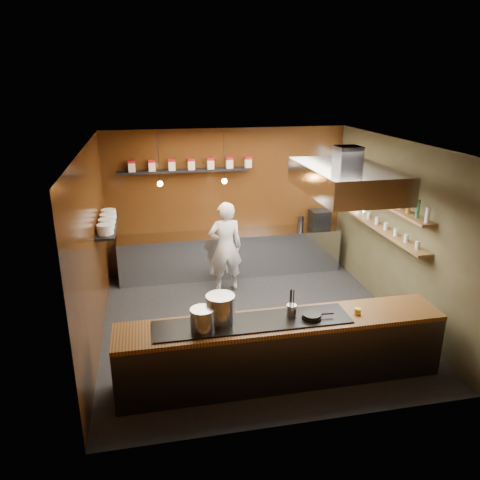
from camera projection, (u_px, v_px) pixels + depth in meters
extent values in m
plane|color=black|center=(254.00, 322.00, 7.97)|extent=(5.00, 5.00, 0.00)
plane|color=#341A09|center=(228.00, 201.00, 9.78)|extent=(5.00, 0.00, 5.00)
plane|color=#341A09|center=(93.00, 250.00, 7.00)|extent=(0.00, 5.00, 5.00)
plane|color=#413D24|center=(398.00, 230.00, 7.94)|extent=(0.00, 5.00, 5.00)
plane|color=silver|center=(256.00, 145.00, 6.98)|extent=(5.00, 5.00, 0.00)
plane|color=white|center=(355.00, 185.00, 9.37)|extent=(0.00, 1.00, 1.00)
cube|color=silver|center=(231.00, 253.00, 9.82)|extent=(4.60, 0.65, 0.90)
cube|color=#38383D|center=(281.00, 352.00, 6.34)|extent=(4.40, 0.70, 0.86)
cube|color=brown|center=(282.00, 322.00, 6.19)|extent=(4.40, 0.72, 0.06)
cube|color=black|center=(253.00, 322.00, 6.10)|extent=(2.60, 0.55, 0.02)
cube|color=black|center=(184.00, 171.00, 9.25)|extent=(2.60, 0.26, 0.04)
cube|color=black|center=(108.00, 227.00, 7.94)|extent=(0.30, 1.40, 0.04)
cube|color=brown|center=(383.00, 202.00, 8.05)|extent=(0.26, 2.80, 0.04)
cube|color=brown|center=(381.00, 228.00, 8.20)|extent=(0.26, 2.80, 0.04)
cube|color=#38383D|center=(348.00, 156.00, 6.90)|extent=(0.35, 0.35, 0.30)
cube|color=silver|center=(346.00, 180.00, 7.02)|extent=(1.20, 2.00, 0.40)
cube|color=white|center=(345.00, 193.00, 7.08)|extent=(1.00, 1.80, 0.02)
cylinder|color=black|center=(159.00, 159.00, 8.43)|extent=(0.01, 0.01, 0.90)
sphere|color=orange|center=(160.00, 184.00, 8.58)|extent=(0.10, 0.10, 0.10)
cylinder|color=black|center=(224.00, 157.00, 8.66)|extent=(0.01, 0.01, 0.90)
sphere|color=orange|center=(224.00, 181.00, 8.81)|extent=(0.10, 0.10, 0.10)
cube|color=beige|center=(132.00, 167.00, 9.03)|extent=(0.13, 0.13, 0.17)
cube|color=maroon|center=(131.00, 162.00, 8.99)|extent=(0.13, 0.13, 0.05)
cube|color=beige|center=(152.00, 167.00, 9.10)|extent=(0.13, 0.13, 0.17)
cube|color=maroon|center=(152.00, 161.00, 9.07)|extent=(0.13, 0.13, 0.05)
cube|color=beige|center=(172.00, 166.00, 9.18)|extent=(0.13, 0.13, 0.17)
cube|color=maroon|center=(172.00, 160.00, 9.14)|extent=(0.13, 0.13, 0.05)
cube|color=beige|center=(191.00, 165.00, 9.25)|extent=(0.13, 0.13, 0.17)
cube|color=maroon|center=(191.00, 160.00, 9.21)|extent=(0.14, 0.13, 0.05)
cube|color=beige|center=(210.00, 165.00, 9.32)|extent=(0.13, 0.13, 0.17)
cube|color=maroon|center=(210.00, 159.00, 9.28)|extent=(0.14, 0.13, 0.05)
cube|color=beige|center=(229.00, 164.00, 9.39)|extent=(0.13, 0.13, 0.17)
cube|color=maroon|center=(229.00, 158.00, 9.36)|extent=(0.14, 0.13, 0.05)
cube|color=beige|center=(248.00, 163.00, 9.46)|extent=(0.13, 0.13, 0.17)
cube|color=maroon|center=(248.00, 158.00, 9.43)|extent=(0.14, 0.13, 0.05)
cylinder|color=silver|center=(105.00, 229.00, 7.49)|extent=(0.26, 0.26, 0.16)
cylinder|color=silver|center=(106.00, 224.00, 7.77)|extent=(0.26, 0.26, 0.16)
cylinder|color=silver|center=(108.00, 219.00, 8.05)|extent=(0.26, 0.26, 0.16)
cylinder|color=silver|center=(109.00, 214.00, 8.32)|extent=(0.26, 0.26, 0.16)
cylinder|color=silver|center=(427.00, 215.00, 6.80)|extent=(0.06, 0.06, 0.24)
cylinder|color=#2D5933|center=(418.00, 210.00, 7.04)|extent=(0.06, 0.06, 0.24)
cylinder|color=#8C601E|center=(408.00, 206.00, 7.28)|extent=(0.06, 0.06, 0.24)
cylinder|color=silver|center=(400.00, 202.00, 7.52)|extent=(0.06, 0.06, 0.24)
cylinder|color=#2D5933|center=(392.00, 198.00, 7.76)|extent=(0.06, 0.06, 0.24)
cylinder|color=#8C601E|center=(384.00, 194.00, 8.00)|extent=(0.06, 0.06, 0.24)
cylinder|color=silver|center=(377.00, 191.00, 8.24)|extent=(0.06, 0.06, 0.24)
cylinder|color=#2D5933|center=(370.00, 187.00, 8.48)|extent=(0.06, 0.06, 0.24)
cylinder|color=#8C601E|center=(364.00, 184.00, 8.72)|extent=(0.06, 0.06, 0.24)
cylinder|color=silver|center=(358.00, 182.00, 8.97)|extent=(0.06, 0.06, 0.24)
cylinder|color=#2D5933|center=(352.00, 179.00, 9.21)|extent=(0.06, 0.06, 0.24)
cylinder|color=silver|center=(417.00, 245.00, 7.11)|extent=(0.07, 0.07, 0.13)
cylinder|color=silver|center=(406.00, 238.00, 7.42)|extent=(0.07, 0.07, 0.13)
cylinder|color=silver|center=(395.00, 232.00, 7.72)|extent=(0.07, 0.07, 0.13)
cylinder|color=silver|center=(386.00, 226.00, 8.02)|extent=(0.07, 0.07, 0.13)
cylinder|color=silver|center=(377.00, 221.00, 8.33)|extent=(0.07, 0.07, 0.13)
cylinder|color=silver|center=(368.00, 216.00, 8.63)|extent=(0.07, 0.07, 0.13)
cylinder|color=silver|center=(361.00, 211.00, 8.94)|extent=(0.07, 0.07, 0.13)
cylinder|color=silver|center=(353.00, 206.00, 9.24)|extent=(0.07, 0.07, 0.13)
cylinder|color=#B3B6BA|center=(221.00, 309.00, 6.05)|extent=(0.50, 0.50, 0.37)
cylinder|color=#B4B6BC|center=(203.00, 319.00, 5.86)|extent=(0.38, 0.38, 0.29)
cylinder|color=silver|center=(291.00, 311.00, 6.20)|extent=(0.16, 0.16, 0.17)
cylinder|color=black|center=(312.00, 317.00, 6.18)|extent=(0.27, 0.27, 0.03)
cylinder|color=black|center=(312.00, 315.00, 6.16)|extent=(0.25, 0.25, 0.03)
cylinder|color=black|center=(327.00, 314.00, 6.19)|extent=(0.18, 0.03, 0.02)
cylinder|color=yellow|center=(358.00, 311.00, 6.32)|extent=(0.12, 0.12, 0.08)
cube|color=black|center=(319.00, 219.00, 9.95)|extent=(0.39, 0.38, 0.39)
imported|color=silver|center=(225.00, 247.00, 8.93)|extent=(0.66, 0.44, 1.77)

